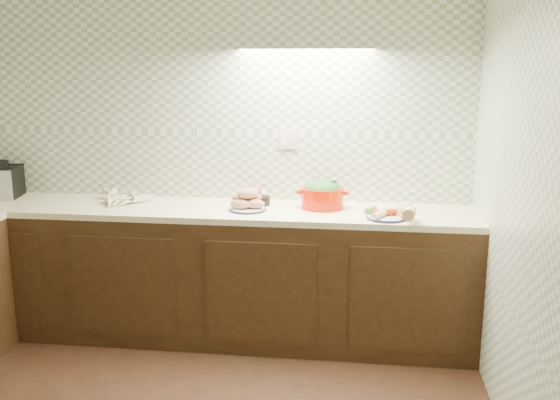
# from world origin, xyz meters

# --- Properties ---
(room) EXTENTS (3.60, 3.60, 2.60)m
(room) POSITION_xyz_m (0.00, 0.00, 1.63)
(room) COLOR black
(room) RESTS_ON ground
(counter) EXTENTS (3.60, 3.60, 0.90)m
(counter) POSITION_xyz_m (-0.68, 0.68, 0.45)
(counter) COLOR black
(counter) RESTS_ON ground
(parsnip_pile) EXTENTS (0.39, 0.35, 0.08)m
(parsnip_pile) POSITION_xyz_m (-0.56, 1.52, 0.93)
(parsnip_pile) COLOR beige
(parsnip_pile) RESTS_ON counter
(sweet_potato_plate) EXTENTS (0.24, 0.24, 0.15)m
(sweet_potato_plate) POSITION_xyz_m (0.33, 1.46, 0.96)
(sweet_potato_plate) COLOR #191846
(sweet_potato_plate) RESTS_ON counter
(onion_bowl) EXTENTS (0.16, 0.16, 0.13)m
(onion_bowl) POSITION_xyz_m (0.36, 1.62, 0.95)
(onion_bowl) COLOR black
(onion_bowl) RESTS_ON counter
(dutch_oven) EXTENTS (0.34, 0.28, 0.19)m
(dutch_oven) POSITION_xyz_m (0.80, 1.58, 0.99)
(dutch_oven) COLOR red
(dutch_oven) RESTS_ON counter
(veg_plate) EXTENTS (0.34, 0.27, 0.12)m
(veg_plate) POSITION_xyz_m (1.26, 1.34, 0.94)
(veg_plate) COLOR #191846
(veg_plate) RESTS_ON counter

